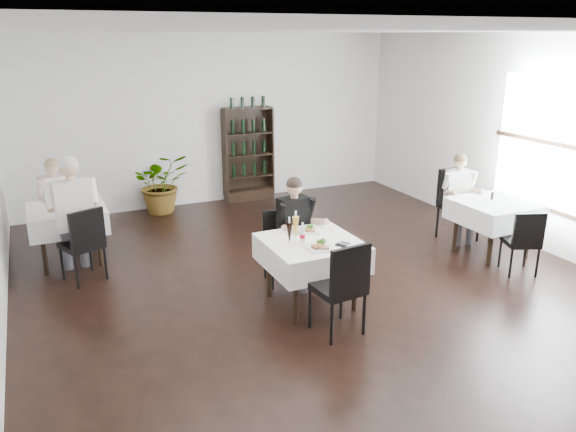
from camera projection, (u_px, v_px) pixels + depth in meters
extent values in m
plane|color=black|center=(333.00, 298.00, 6.64)|extent=(9.00, 9.00, 0.00)
plane|color=white|center=(340.00, 31.00, 5.71)|extent=(9.00, 9.00, 0.00)
plane|color=white|center=(213.00, 120.00, 10.06)|extent=(7.00, 0.00, 7.00)
plane|color=white|center=(563.00, 149.00, 7.57)|extent=(0.00, 9.00, 9.00)
cube|color=white|center=(562.00, 145.00, 7.54)|extent=(0.03, 2.20, 1.80)
cube|color=black|center=(551.00, 210.00, 7.82)|extent=(0.05, 2.30, 0.06)
cube|color=black|center=(249.00, 194.00, 10.57)|extent=(0.90, 0.28, 0.20)
cylinder|color=black|center=(296.00, 293.00, 5.94)|extent=(0.06, 0.06, 0.71)
cylinder|color=black|center=(269.00, 268.00, 6.57)|extent=(0.06, 0.06, 0.71)
cylinder|color=black|center=(355.00, 281.00, 6.24)|extent=(0.06, 0.06, 0.71)
cylinder|color=black|center=(324.00, 258.00, 6.87)|extent=(0.06, 0.06, 0.71)
cube|color=black|center=(311.00, 244.00, 6.29)|extent=(0.85, 0.85, 0.04)
cube|color=white|center=(311.00, 253.00, 6.32)|extent=(1.03, 1.03, 0.30)
cylinder|color=black|center=(44.00, 249.00, 7.18)|extent=(0.06, 0.06, 0.71)
cylinder|color=black|center=(42.00, 233.00, 7.76)|extent=(0.06, 0.06, 0.71)
cylinder|color=black|center=(99.00, 241.00, 7.45)|extent=(0.06, 0.06, 0.71)
cylinder|color=black|center=(93.00, 226.00, 8.03)|extent=(0.06, 0.06, 0.71)
cube|color=black|center=(66.00, 210.00, 7.49)|extent=(0.80, 0.80, 0.04)
cube|color=white|center=(67.00, 218.00, 7.52)|extent=(0.98, 0.98, 0.30)
cylinder|color=black|center=(491.00, 241.00, 7.43)|extent=(0.06, 0.06, 0.71)
cylinder|color=black|center=(456.00, 226.00, 8.02)|extent=(0.06, 0.06, 0.71)
cylinder|color=black|center=(529.00, 234.00, 7.70)|extent=(0.06, 0.06, 0.71)
cylinder|color=black|center=(492.00, 220.00, 8.29)|extent=(0.06, 0.06, 0.71)
cube|color=black|center=(495.00, 204.00, 7.75)|extent=(0.80, 0.80, 0.04)
cube|color=white|center=(494.00, 212.00, 7.78)|extent=(0.98, 0.98, 0.30)
imported|color=#2C5F20|center=(162.00, 183.00, 9.68)|extent=(0.95, 0.83, 1.04)
cylinder|color=black|center=(273.00, 274.00, 6.80)|extent=(0.03, 0.03, 0.41)
cylinder|color=black|center=(265.00, 263.00, 7.12)|extent=(0.03, 0.03, 0.41)
cylinder|color=black|center=(300.00, 270.00, 6.90)|extent=(0.03, 0.03, 0.41)
cylinder|color=black|center=(292.00, 260.00, 7.22)|extent=(0.03, 0.03, 0.41)
cube|color=black|center=(282.00, 249.00, 6.94)|extent=(0.46, 0.46, 0.06)
cube|color=black|center=(278.00, 226.00, 7.03)|extent=(0.41, 0.10, 0.44)
cylinder|color=black|center=(341.00, 299.00, 6.09)|extent=(0.04, 0.04, 0.46)
cylinder|color=black|center=(364.00, 314.00, 5.76)|extent=(0.04, 0.04, 0.46)
cylinder|color=black|center=(310.00, 308.00, 5.89)|extent=(0.04, 0.04, 0.46)
cylinder|color=black|center=(332.00, 324.00, 5.56)|extent=(0.04, 0.04, 0.46)
cube|color=black|center=(337.00, 288.00, 5.74)|extent=(0.51, 0.51, 0.07)
cube|color=black|center=(351.00, 271.00, 5.49)|extent=(0.47, 0.10, 0.50)
cylinder|color=black|center=(65.00, 236.00, 8.05)|extent=(0.03, 0.03, 0.42)
cylinder|color=black|center=(61.00, 229.00, 8.35)|extent=(0.03, 0.03, 0.42)
cylinder|color=black|center=(91.00, 232.00, 8.22)|extent=(0.03, 0.03, 0.42)
cylinder|color=black|center=(86.00, 225.00, 8.52)|extent=(0.03, 0.03, 0.42)
cube|color=black|center=(74.00, 215.00, 8.21)|extent=(0.45, 0.45, 0.06)
cube|color=black|center=(70.00, 196.00, 8.29)|extent=(0.42, 0.09, 0.45)
cylinder|color=black|center=(91.00, 255.00, 7.32)|extent=(0.03, 0.03, 0.44)
cylinder|color=black|center=(105.00, 263.00, 7.07)|extent=(0.03, 0.03, 0.44)
cylinder|color=black|center=(62.00, 264.00, 7.06)|extent=(0.03, 0.03, 0.44)
cylinder|color=black|center=(77.00, 272.00, 6.81)|extent=(0.03, 0.03, 0.44)
cube|color=black|center=(82.00, 245.00, 6.99)|extent=(0.57, 0.57, 0.07)
cube|color=black|center=(87.00, 229.00, 6.78)|extent=(0.43, 0.21, 0.48)
cylinder|color=black|center=(457.00, 230.00, 8.19)|extent=(0.04, 0.04, 0.49)
cylinder|color=black|center=(437.00, 222.00, 8.55)|extent=(0.04, 0.04, 0.49)
cylinder|color=black|center=(478.00, 226.00, 8.38)|extent=(0.04, 0.04, 0.49)
cylinder|color=black|center=(458.00, 218.00, 8.73)|extent=(0.04, 0.04, 0.49)
cube|color=black|center=(459.00, 207.00, 8.38)|extent=(0.50, 0.50, 0.07)
cube|color=black|center=(451.00, 185.00, 8.48)|extent=(0.49, 0.07, 0.53)
cylinder|color=black|center=(525.00, 253.00, 7.46)|extent=(0.03, 0.03, 0.39)
cylinder|color=black|center=(537.00, 263.00, 7.14)|extent=(0.03, 0.03, 0.39)
cylinder|color=black|center=(500.00, 253.00, 7.45)|extent=(0.03, 0.03, 0.39)
cylinder|color=black|center=(511.00, 263.00, 7.12)|extent=(0.03, 0.03, 0.39)
cube|color=black|center=(520.00, 242.00, 7.23)|extent=(0.52, 0.52, 0.06)
cube|color=black|center=(529.00, 230.00, 6.98)|extent=(0.38, 0.19, 0.43)
cube|color=#404148|center=(295.00, 247.00, 6.76)|extent=(0.19, 0.41, 0.13)
cylinder|color=#404148|center=(303.00, 274.00, 6.72)|extent=(0.10, 0.10, 0.46)
cube|color=#404148|center=(308.00, 244.00, 6.86)|extent=(0.19, 0.41, 0.13)
cylinder|color=#404148|center=(316.00, 271.00, 6.82)|extent=(0.10, 0.10, 0.46)
cube|color=black|center=(293.00, 218.00, 6.86)|extent=(0.40, 0.26, 0.51)
cylinder|color=tan|center=(290.00, 228.00, 6.55)|extent=(0.12, 0.30, 0.14)
cylinder|color=tan|center=(320.00, 222.00, 6.78)|extent=(0.12, 0.30, 0.14)
sphere|color=tan|center=(294.00, 187.00, 6.72)|extent=(0.20, 0.20, 0.20)
sphere|color=black|center=(294.00, 185.00, 6.71)|extent=(0.20, 0.20, 0.20)
cube|color=#404148|center=(56.00, 218.00, 7.87)|extent=(0.25, 0.41, 0.13)
cylinder|color=#404148|center=(64.00, 240.00, 7.85)|extent=(0.10, 0.10, 0.45)
cube|color=#404148|center=(69.00, 215.00, 8.00)|extent=(0.25, 0.41, 0.13)
cylinder|color=#404148|center=(77.00, 237.00, 7.97)|extent=(0.10, 0.10, 0.45)
cube|color=#C8A5AD|center=(55.00, 193.00, 7.96)|extent=(0.42, 0.32, 0.51)
cylinder|color=tan|center=(47.00, 201.00, 7.66)|extent=(0.17, 0.29, 0.14)
cylinder|color=tan|center=(77.00, 195.00, 7.94)|extent=(0.17, 0.29, 0.14)
sphere|color=tan|center=(52.00, 167.00, 7.83)|extent=(0.19, 0.19, 0.19)
sphere|color=olive|center=(51.00, 165.00, 7.82)|extent=(0.19, 0.19, 0.19)
cube|color=#404148|center=(83.00, 227.00, 7.19)|extent=(0.19, 0.47, 0.15)
cylinder|color=#404148|center=(84.00, 247.00, 7.47)|extent=(0.12, 0.12, 0.54)
cube|color=#404148|center=(65.00, 230.00, 7.09)|extent=(0.19, 0.47, 0.15)
cylinder|color=#404148|center=(66.00, 250.00, 7.36)|extent=(0.12, 0.12, 0.54)
cube|color=silver|center=(74.00, 205.00, 6.86)|extent=(0.46, 0.28, 0.61)
cylinder|color=tan|center=(91.00, 198.00, 7.23)|extent=(0.11, 0.35, 0.17)
cylinder|color=tan|center=(49.00, 203.00, 6.99)|extent=(0.11, 0.35, 0.17)
sphere|color=tan|center=(69.00, 168.00, 6.73)|extent=(0.23, 0.23, 0.23)
sphere|color=beige|center=(69.00, 165.00, 6.72)|extent=(0.23, 0.23, 0.23)
cube|color=#404148|center=(455.00, 209.00, 8.28)|extent=(0.22, 0.40, 0.13)
cylinder|color=#404148|center=(458.00, 231.00, 8.21)|extent=(0.10, 0.10, 0.45)
cube|color=#404148|center=(467.00, 209.00, 8.31)|extent=(0.22, 0.40, 0.13)
cylinder|color=#404148|center=(470.00, 230.00, 8.25)|extent=(0.10, 0.10, 0.45)
cube|color=silver|center=(457.00, 186.00, 8.36)|extent=(0.40, 0.28, 0.50)
cylinder|color=tan|center=(452.00, 192.00, 8.10)|extent=(0.14, 0.29, 0.14)
cylinder|color=tan|center=(478.00, 191.00, 8.18)|extent=(0.14, 0.29, 0.14)
sphere|color=tan|center=(460.00, 161.00, 8.23)|extent=(0.19, 0.19, 0.19)
sphere|color=brown|center=(461.00, 160.00, 8.22)|extent=(0.19, 0.19, 0.19)
cube|color=white|center=(308.00, 231.00, 6.56)|extent=(0.30, 0.30, 0.02)
cube|color=brown|center=(307.00, 230.00, 6.53)|extent=(0.10, 0.08, 0.02)
sphere|color=#356B1C|center=(311.00, 226.00, 6.61)|extent=(0.06, 0.06, 0.06)
cube|color=brown|center=(312.00, 231.00, 6.51)|extent=(0.11, 0.10, 0.02)
cube|color=white|center=(319.00, 247.00, 6.05)|extent=(0.32, 0.32, 0.02)
cube|color=brown|center=(318.00, 247.00, 6.01)|extent=(0.12, 0.10, 0.03)
sphere|color=#356B1C|center=(323.00, 241.00, 6.10)|extent=(0.07, 0.07, 0.07)
cube|color=brown|center=(324.00, 247.00, 5.99)|extent=(0.13, 0.12, 0.02)
cone|color=black|center=(289.00, 233.00, 6.13)|extent=(0.07, 0.07, 0.25)
cylinder|color=silver|center=(289.00, 220.00, 6.09)|extent=(0.02, 0.02, 0.06)
cone|color=gold|center=(296.00, 228.00, 6.26)|extent=(0.08, 0.08, 0.27)
cylinder|color=silver|center=(296.00, 214.00, 6.21)|extent=(0.02, 0.02, 0.07)
cylinder|color=silver|center=(303.00, 235.00, 6.18)|extent=(0.06, 0.06, 0.19)
cylinder|color=#B60A1E|center=(302.00, 236.00, 6.18)|extent=(0.06, 0.06, 0.05)
cylinder|color=silver|center=(303.00, 225.00, 6.14)|extent=(0.02, 0.02, 0.05)
cube|color=black|center=(343.00, 244.00, 6.16)|extent=(0.19, 0.18, 0.01)
cylinder|color=silver|center=(341.00, 244.00, 6.15)|extent=(0.09, 0.15, 0.01)
cylinder|color=silver|center=(344.00, 243.00, 6.16)|extent=(0.10, 0.15, 0.01)
cylinder|color=black|center=(492.00, 196.00, 7.82)|extent=(0.05, 0.05, 0.10)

